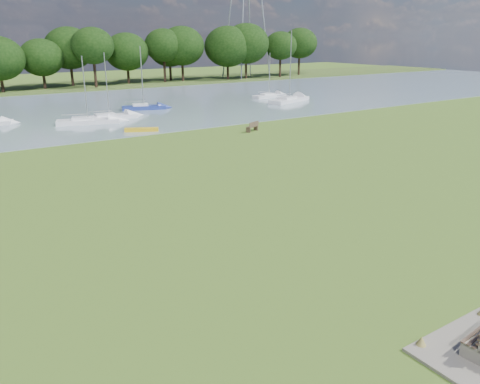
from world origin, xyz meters
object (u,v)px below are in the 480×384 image
kayak (142,130)px  sailboat_4 (109,116)px  sailboat_2 (269,95)px  sailboat_0 (289,99)px  sailboat_7 (143,106)px  riverbank_bench (253,127)px  sailboat_1 (87,120)px

kayak → sailboat_4: bearing=117.6°
kayak → sailboat_2: bearing=53.9°
sailboat_0 → sailboat_7: bearing=148.4°
riverbank_bench → sailboat_7: bearing=77.7°
riverbank_bench → kayak: bearing=124.5°
sailboat_1 → sailboat_2: 30.74m
kayak → sailboat_0: size_ratio=0.34×
sailboat_0 → sailboat_4: sailboat_0 is taller
riverbank_bench → sailboat_2: sailboat_2 is taller
riverbank_bench → sailboat_1: bearing=110.9°
riverbank_bench → sailboat_4: 17.56m
riverbank_bench → kayak: size_ratio=0.51×
sailboat_2 → riverbank_bench: bearing=-136.5°
sailboat_2 → sailboat_4: (-26.94, -5.96, 0.01)m
sailboat_0 → sailboat_1: size_ratio=1.38×
sailboat_1 → sailboat_0: bearing=20.9°
sailboat_2 → sailboat_7: bearing=176.8°
sailboat_7 → kayak: bearing=-96.6°
sailboat_0 → sailboat_2: bearing=64.2°
sailboat_0 → sailboat_2: sailboat_0 is taller
kayak → sailboat_7: size_ratio=0.42×
sailboat_2 → sailboat_7: 20.92m
riverbank_bench → sailboat_4: bearing=100.5°
riverbank_bench → sailboat_2: size_ratio=0.26×
sailboat_1 → sailboat_2: sailboat_1 is taller
riverbank_bench → sailboat_7: sailboat_7 is taller
sailboat_0 → sailboat_2: 5.78m
riverbank_bench → sailboat_1: 18.12m
sailboat_2 → sailboat_4: bearing=-174.1°
sailboat_0 → sailboat_1: (-29.12, -1.80, -0.06)m
sailboat_4 → sailboat_7: 7.69m
kayak → sailboat_4: (-0.40, 8.74, 0.23)m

